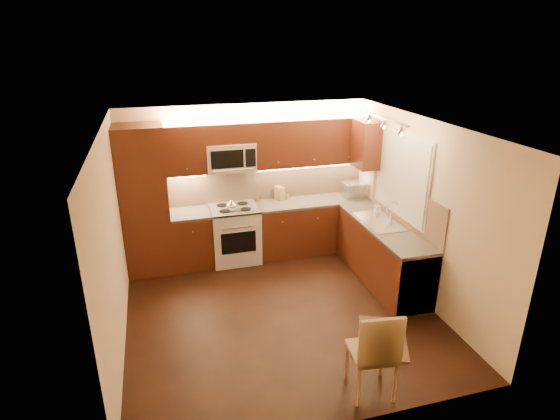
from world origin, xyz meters
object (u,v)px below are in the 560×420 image
object	(u,v)px
soap_bottle	(377,207)
kettle	(231,205)
knife_block	(279,193)
toaster_oven	(355,189)
sink	(381,217)
dining_chair	(372,350)
microwave	(230,157)
stove	(235,234)

from	to	relation	value
soap_bottle	kettle	bearing A→B (deg)	157.74
soap_bottle	knife_block	bearing A→B (deg)	137.22
kettle	knife_block	xyz separation A→B (m)	(0.87, 0.34, -0.01)
kettle	toaster_oven	world-z (taller)	toaster_oven
sink	toaster_oven	xyz separation A→B (m)	(0.10, 1.15, 0.05)
sink	dining_chair	bearing A→B (deg)	-118.49
toaster_oven	knife_block	size ratio (longest dim) A/B	1.81
microwave	knife_block	xyz separation A→B (m)	(0.82, 0.07, -0.71)
soap_bottle	sink	bearing A→B (deg)	-114.83
microwave	dining_chair	size ratio (longest dim) A/B	0.75
microwave	soap_bottle	bearing A→B (deg)	-23.18
kettle	toaster_oven	distance (m)	2.16
sink	toaster_oven	distance (m)	1.16
kettle	stove	bearing A→B (deg)	71.13
kettle	soap_bottle	xyz separation A→B (m)	(2.18, -0.64, -0.03)
microwave	kettle	xyz separation A→B (m)	(-0.06, -0.26, -0.70)
sink	kettle	world-z (taller)	kettle
stove	sink	distance (m)	2.35
microwave	kettle	size ratio (longest dim) A/B	3.84
sink	soap_bottle	distance (m)	0.37
stove	soap_bottle	distance (m)	2.32
microwave	kettle	world-z (taller)	microwave
microwave	sink	size ratio (longest dim) A/B	0.88
sink	toaster_oven	world-z (taller)	toaster_oven
stove	dining_chair	size ratio (longest dim) A/B	0.91
sink	toaster_oven	bearing A→B (deg)	85.06
stove	toaster_oven	world-z (taller)	toaster_oven
toaster_oven	dining_chair	bearing A→B (deg)	-108.33
soap_bottle	stove	bearing A→B (deg)	154.16
knife_block	soap_bottle	distance (m)	1.63
kettle	toaster_oven	size ratio (longest dim) A/B	0.48
stove	dining_chair	bearing A→B (deg)	-76.37
toaster_oven	dining_chair	world-z (taller)	toaster_oven
kettle	dining_chair	xyz separation A→B (m)	(0.86, -3.20, -0.51)
sink	stove	bearing A→B (deg)	150.64
sink	kettle	size ratio (longest dim) A/B	4.34
microwave	dining_chair	world-z (taller)	microwave
toaster_oven	stove	bearing A→B (deg)	-176.45
microwave	toaster_oven	xyz separation A→B (m)	(2.10, -0.11, -0.70)
stove	toaster_oven	bearing A→B (deg)	0.78
sink	microwave	bearing A→B (deg)	147.79
microwave	kettle	bearing A→B (deg)	-102.47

